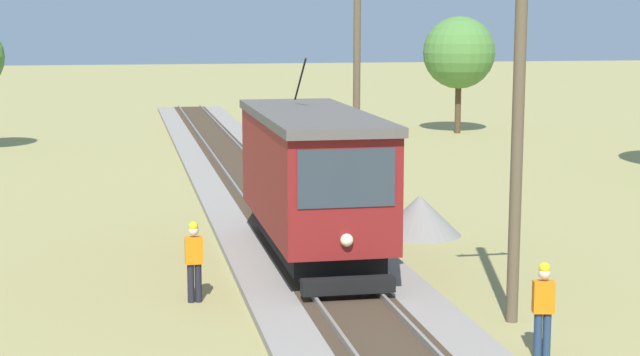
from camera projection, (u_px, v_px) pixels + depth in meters
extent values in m
cube|color=maroon|center=(312.00, 173.00, 25.80)|extent=(2.50, 8.00, 2.60)
cube|color=#56514C|center=(312.00, 116.00, 25.59)|extent=(2.60, 8.32, 0.22)
cube|color=black|center=(312.00, 235.00, 26.04)|extent=(2.10, 7.04, 0.44)
cube|color=#2D3842|center=(347.00, 178.00, 21.84)|extent=(2.10, 0.03, 1.25)
cube|color=#2D3842|center=(361.00, 157.00, 25.98)|extent=(0.02, 6.72, 1.04)
sphere|color=#F4EAB2|center=(347.00, 240.00, 21.99)|extent=(0.28, 0.28, 0.28)
cylinder|color=black|center=(300.00, 79.00, 27.02)|extent=(0.05, 1.67, 1.19)
cube|color=black|center=(348.00, 285.00, 22.00)|extent=(2.00, 0.36, 0.32)
cylinder|color=black|center=(330.00, 255.00, 23.87)|extent=(1.54, 0.80, 0.80)
cylinder|color=black|center=(297.00, 218.00, 28.22)|extent=(1.54, 0.80, 0.80)
cylinder|color=brown|center=(518.00, 130.00, 20.49)|extent=(0.24, 0.30, 7.82)
cylinder|color=brown|center=(357.00, 79.00, 34.16)|extent=(0.24, 0.33, 8.22)
cone|color=gray|center=(419.00, 215.00, 29.47)|extent=(2.39, 2.39, 1.14)
cylinder|color=navy|center=(547.00, 336.00, 18.76)|extent=(0.15, 0.15, 0.86)
cylinder|color=navy|center=(538.00, 335.00, 18.76)|extent=(0.15, 0.15, 0.86)
cube|color=orange|center=(544.00, 297.00, 18.65)|extent=(0.42, 0.31, 0.58)
sphere|color=beige|center=(544.00, 273.00, 18.59)|extent=(0.22, 0.22, 0.22)
sphere|color=yellow|center=(545.00, 268.00, 18.57)|extent=(0.21, 0.21, 0.21)
cylinder|color=black|center=(198.00, 283.00, 22.51)|extent=(0.15, 0.15, 0.86)
cylinder|color=black|center=(191.00, 283.00, 22.48)|extent=(0.15, 0.15, 0.86)
cube|color=orange|center=(194.00, 250.00, 22.38)|extent=(0.38, 0.24, 0.58)
sphere|color=beige|center=(194.00, 231.00, 22.32)|extent=(0.22, 0.22, 0.22)
sphere|color=yellow|center=(193.00, 226.00, 22.30)|extent=(0.21, 0.21, 0.21)
cylinder|color=#4C3823|center=(458.00, 106.00, 55.41)|extent=(0.32, 0.32, 2.86)
sphere|color=#4C7F38|center=(459.00, 53.00, 54.98)|extent=(3.82, 3.82, 3.82)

